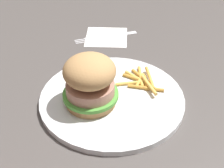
{
  "coord_description": "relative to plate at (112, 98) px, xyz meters",
  "views": [
    {
      "loc": [
        -0.43,
        -0.14,
        0.4
      ],
      "look_at": [
        0.03,
        -0.01,
        0.04
      ],
      "focal_mm": 49.52,
      "sensor_mm": 36.0,
      "label": 1
    }
  ],
  "objects": [
    {
      "name": "fork",
      "position": [
        0.25,
        0.09,
        -0.0
      ],
      "size": [
        0.11,
        0.15,
        0.0
      ],
      "color": "silver",
      "rests_on": "napkin"
    },
    {
      "name": "napkin",
      "position": [
        0.25,
        0.09,
        -0.01
      ],
      "size": [
        0.13,
        0.13,
        0.0
      ],
      "primitive_type": "cube",
      "rotation": [
        0.0,
        0.0,
        0.24
      ],
      "color": "white",
      "rests_on": "ground_plane"
    },
    {
      "name": "sandwich",
      "position": [
        -0.03,
        0.03,
        0.06
      ],
      "size": [
        0.11,
        0.11,
        0.1
      ],
      "color": "tan",
      "rests_on": "plate"
    },
    {
      "name": "ground_plane",
      "position": [
        -0.03,
        0.01,
        -0.01
      ],
      "size": [
        1.6,
        1.6,
        0.0
      ],
      "primitive_type": "plane",
      "color": "#47423F"
    },
    {
      "name": "plate",
      "position": [
        0.0,
        0.0,
        0.0
      ],
      "size": [
        0.29,
        0.29,
        0.01
      ],
      "primitive_type": "cylinder",
      "color": "silver",
      "rests_on": "ground_plane"
    },
    {
      "name": "fries_pile",
      "position": [
        0.06,
        -0.05,
        0.01
      ],
      "size": [
        0.09,
        0.1,
        0.01
      ],
      "color": "gold",
      "rests_on": "plate"
    }
  ]
}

